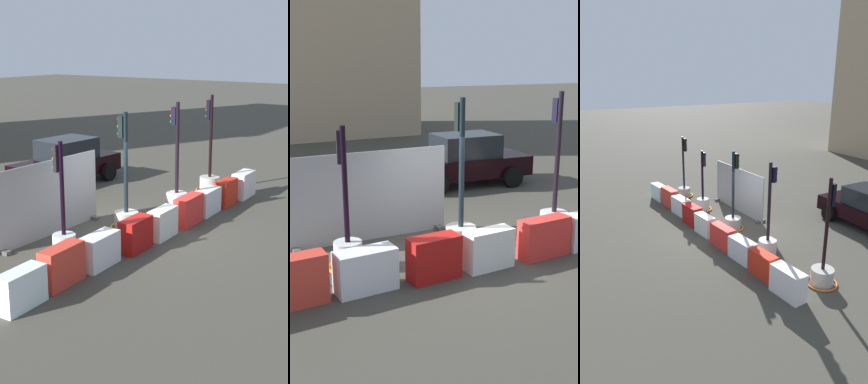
# 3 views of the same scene
# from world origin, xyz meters

# --- Properties ---
(ground_plane) EXTENTS (120.00, 120.00, 0.00)m
(ground_plane) POSITION_xyz_m (0.00, 0.00, 0.00)
(ground_plane) COLOR #413E36
(traffic_light_1) EXTENTS (0.87, 0.87, 2.89)m
(traffic_light_1) POSITION_xyz_m (-2.58, 0.31, 0.49)
(traffic_light_1) COLOR silver
(traffic_light_1) RESTS_ON ground_plane
(traffic_light_2) EXTENTS (0.94, 0.94, 3.32)m
(traffic_light_2) POSITION_xyz_m (0.04, 0.34, 0.55)
(traffic_light_2) COLOR #B1B0A5
(traffic_light_2) RESTS_ON ground_plane
(traffic_light_3) EXTENTS (0.66, 0.66, 3.39)m
(traffic_light_3) POSITION_xyz_m (2.56, 0.22, 0.66)
(traffic_light_3) COLOR silver
(traffic_light_3) RESTS_ON ground_plane
(traffic_light_4) EXTENTS (0.98, 0.98, 3.42)m
(traffic_light_4) POSITION_xyz_m (5.08, 0.38, 0.49)
(traffic_light_4) COLOR #B3AEA6
(traffic_light_4) RESTS_ON ground_plane
(construction_barrier_0) EXTENTS (1.12, 0.49, 0.80)m
(construction_barrier_0) POSITION_xyz_m (-5.14, -0.92, 0.40)
(construction_barrier_0) COLOR white
(construction_barrier_0) RESTS_ON ground_plane
(construction_barrier_1) EXTENTS (1.17, 0.47, 0.90)m
(construction_barrier_1) POSITION_xyz_m (-3.89, -0.84, 0.45)
(construction_barrier_1) COLOR red
(construction_barrier_1) RESTS_ON ground_plane
(construction_barrier_2) EXTENTS (1.14, 0.54, 0.79)m
(construction_barrier_2) POSITION_xyz_m (-2.60, -0.83, 0.40)
(construction_barrier_2) COLOR silver
(construction_barrier_2) RESTS_ON ground_plane
(construction_barrier_3) EXTENTS (1.04, 0.50, 0.86)m
(construction_barrier_3) POSITION_xyz_m (-1.26, -0.93, 0.43)
(construction_barrier_3) COLOR #AF1512
(construction_barrier_3) RESTS_ON ground_plane
(construction_barrier_4) EXTENTS (1.04, 0.47, 0.82)m
(construction_barrier_4) POSITION_xyz_m (-0.05, -0.96, 0.41)
(construction_barrier_4) COLOR white
(construction_barrier_4) RESTS_ON ground_plane
(construction_barrier_5) EXTENTS (1.18, 0.47, 0.86)m
(construction_barrier_5) POSITION_xyz_m (1.33, -0.95, 0.43)
(construction_barrier_5) COLOR red
(construction_barrier_5) RESTS_ON ground_plane
(construction_barrier_6) EXTENTS (1.16, 0.53, 0.79)m
(construction_barrier_6) POSITION_xyz_m (2.56, -0.89, 0.39)
(construction_barrier_6) COLOR silver
(construction_barrier_6) RESTS_ON ground_plane
(construction_barrier_7) EXTENTS (1.04, 0.47, 0.84)m
(construction_barrier_7) POSITION_xyz_m (3.78, -0.93, 0.42)
(construction_barrier_7) COLOR red
(construction_barrier_7) RESTS_ON ground_plane
(construction_barrier_8) EXTENTS (1.15, 0.53, 0.88)m
(construction_barrier_8) POSITION_xyz_m (5.03, -0.97, 0.44)
(construction_barrier_8) COLOR white
(construction_barrier_8) RESTS_ON ground_plane
(car_black_sedan) EXTENTS (4.44, 2.22, 1.71)m
(car_black_sedan) POSITION_xyz_m (2.95, 5.28, 0.84)
(car_black_sedan) COLOR black
(car_black_sedan) RESTS_ON ground_plane
(site_fence_panel) EXTENTS (3.87, 0.50, 2.09)m
(site_fence_panel) POSITION_xyz_m (-1.62, 1.70, 1.00)
(site_fence_panel) COLOR #909A9C
(site_fence_panel) RESTS_ON ground_plane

